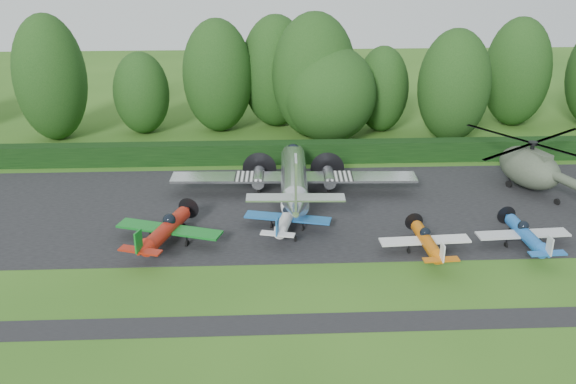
{
  "coord_description": "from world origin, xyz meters",
  "views": [
    {
      "loc": [
        -3.58,
        -37.01,
        21.42
      ],
      "look_at": [
        -1.59,
        7.67,
        2.5
      ],
      "focal_mm": 40.0,
      "sensor_mm": 36.0,
      "label": 1
    }
  ],
  "objects_px": {
    "light_plane_white": "(286,218)",
    "helicopter": "(530,165)",
    "light_plane_blue": "(526,235)",
    "light_plane_orange": "(427,241)",
    "light_plane_red": "(166,230)",
    "transport_plane": "(294,179)"
  },
  "relations": [
    {
      "from": "transport_plane",
      "to": "light_plane_orange",
      "type": "height_order",
      "value": "transport_plane"
    },
    {
      "from": "light_plane_orange",
      "to": "light_plane_red",
      "type": "bearing_deg",
      "value": 176.67
    },
    {
      "from": "light_plane_white",
      "to": "light_plane_blue",
      "type": "height_order",
      "value": "light_plane_blue"
    },
    {
      "from": "helicopter",
      "to": "transport_plane",
      "type": "bearing_deg",
      "value": -156.32
    },
    {
      "from": "helicopter",
      "to": "light_plane_red",
      "type": "bearing_deg",
      "value": -142.91
    },
    {
      "from": "light_plane_red",
      "to": "helicopter",
      "type": "bearing_deg",
      "value": -1.77
    },
    {
      "from": "light_plane_red",
      "to": "light_plane_orange",
      "type": "relative_size",
      "value": 1.23
    },
    {
      "from": "transport_plane",
      "to": "light_plane_red",
      "type": "relative_size",
      "value": 2.52
    },
    {
      "from": "light_plane_white",
      "to": "helicopter",
      "type": "height_order",
      "value": "helicopter"
    },
    {
      "from": "light_plane_red",
      "to": "light_plane_white",
      "type": "distance_m",
      "value": 8.89
    },
    {
      "from": "light_plane_orange",
      "to": "light_plane_white",
      "type": "bearing_deg",
      "value": 160.13
    },
    {
      "from": "light_plane_white",
      "to": "light_plane_orange",
      "type": "relative_size",
      "value": 1.02
    },
    {
      "from": "light_plane_orange",
      "to": "helicopter",
      "type": "relative_size",
      "value": 0.42
    },
    {
      "from": "light_plane_white",
      "to": "light_plane_blue",
      "type": "bearing_deg",
      "value": -25.86
    },
    {
      "from": "transport_plane",
      "to": "light_plane_orange",
      "type": "bearing_deg",
      "value": -51.01
    },
    {
      "from": "light_plane_red",
      "to": "helicopter",
      "type": "xyz_separation_m",
      "value": [
        29.74,
        9.01,
        1.08
      ]
    },
    {
      "from": "light_plane_white",
      "to": "light_plane_orange",
      "type": "xyz_separation_m",
      "value": [
        9.57,
        -4.09,
        -0.02
      ]
    },
    {
      "from": "light_plane_orange",
      "to": "helicopter",
      "type": "distance_m",
      "value": 16.05
    },
    {
      "from": "transport_plane",
      "to": "light_plane_red",
      "type": "distance_m",
      "value": 12.35
    },
    {
      "from": "light_plane_blue",
      "to": "light_plane_orange",
      "type": "bearing_deg",
      "value": -172.38
    },
    {
      "from": "light_plane_blue",
      "to": "light_plane_white",
      "type": "bearing_deg",
      "value": 171.29
    },
    {
      "from": "light_plane_red",
      "to": "light_plane_white",
      "type": "height_order",
      "value": "light_plane_red"
    }
  ]
}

